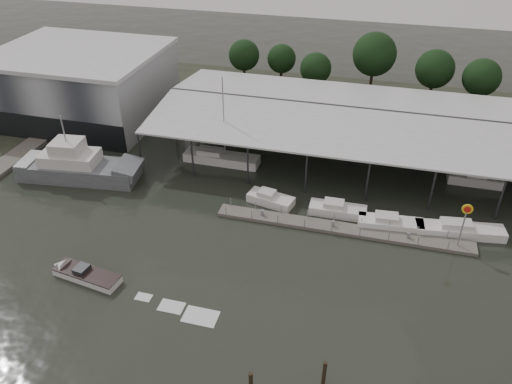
% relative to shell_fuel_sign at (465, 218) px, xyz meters
% --- Properties ---
extents(ground, '(200.00, 200.00, 0.00)m').
position_rel_shell_fuel_sign_xyz_m(ground, '(-27.00, -9.99, -3.93)').
color(ground, black).
rests_on(ground, ground).
extents(land_strip_far, '(140.00, 30.00, 0.30)m').
position_rel_shell_fuel_sign_xyz_m(land_strip_far, '(-27.00, 32.01, -3.83)').
color(land_strip_far, '#383D2D').
rests_on(land_strip_far, ground).
extents(land_strip_west, '(20.00, 40.00, 0.30)m').
position_rel_shell_fuel_sign_xyz_m(land_strip_west, '(-67.00, 20.01, -3.83)').
color(land_strip_west, '#383D2D').
rests_on(land_strip_west, ground).
extents(storage_warehouse, '(24.50, 20.50, 10.50)m').
position_rel_shell_fuel_sign_xyz_m(storage_warehouse, '(-55.00, 19.95, 1.36)').
color(storage_warehouse, '#9EA3A8').
rests_on(storage_warehouse, ground).
extents(covered_boat_shed, '(58.24, 24.00, 6.96)m').
position_rel_shell_fuel_sign_xyz_m(covered_boat_shed, '(-10.00, 18.01, 2.20)').
color(covered_boat_shed, silver).
rests_on(covered_boat_shed, ground).
extents(trawler_dock, '(3.00, 18.00, 0.50)m').
position_rel_shell_fuel_sign_xyz_m(trawler_dock, '(-57.00, 4.01, -3.68)').
color(trawler_dock, '#66625A').
rests_on(trawler_dock, ground).
extents(floating_dock, '(28.00, 2.00, 1.40)m').
position_rel_shell_fuel_sign_xyz_m(floating_dock, '(-12.00, 0.01, -3.72)').
color(floating_dock, '#66625A').
rests_on(floating_dock, ground).
extents(shell_fuel_sign, '(1.10, 0.18, 5.55)m').
position_rel_shell_fuel_sign_xyz_m(shell_fuel_sign, '(0.00, 0.00, 0.00)').
color(shell_fuel_sign, gray).
rests_on(shell_fuel_sign, ground).
extents(grey_trawler, '(15.98, 6.50, 8.84)m').
position_rel_shell_fuel_sign_xyz_m(grey_trawler, '(-45.59, 2.56, -2.35)').
color(grey_trawler, slate).
rests_on(grey_trawler, ground).
extents(white_sailboat, '(10.18, 2.70, 12.22)m').
position_rel_shell_fuel_sign_xyz_m(white_sailboat, '(-29.58, 10.93, -3.28)').
color(white_sailboat, white).
rests_on(white_sailboat, ground).
extents(speedboat_underway, '(18.47, 4.69, 2.00)m').
position_rel_shell_fuel_sign_xyz_m(speedboat_underway, '(-35.53, -13.88, -3.53)').
color(speedboat_underway, white).
rests_on(speedboat_underway, ground).
extents(moored_cruiser_0, '(5.79, 3.34, 1.70)m').
position_rel_shell_fuel_sign_xyz_m(moored_cruiser_0, '(-20.82, 3.10, -3.31)').
color(moored_cruiser_0, white).
rests_on(moored_cruiser_0, ground).
extents(moored_cruiser_1, '(6.47, 2.27, 1.70)m').
position_rel_shell_fuel_sign_xyz_m(moored_cruiser_1, '(-12.90, 2.96, -3.31)').
color(moored_cruiser_1, white).
rests_on(moored_cruiser_1, ground).
extents(moored_cruiser_2, '(7.17, 2.75, 1.70)m').
position_rel_shell_fuel_sign_xyz_m(moored_cruiser_2, '(-6.96, 1.83, -3.31)').
color(moored_cruiser_2, white).
rests_on(moored_cruiser_2, ground).
extents(moored_cruiser_3, '(9.53, 3.44, 1.70)m').
position_rel_shell_fuel_sign_xyz_m(moored_cruiser_3, '(0.33, 2.51, -3.31)').
color(moored_cruiser_3, white).
rests_on(moored_cruiser_3, ground).
extents(horizon_tree_line, '(67.69, 10.38, 10.87)m').
position_rel_shell_fuel_sign_xyz_m(horizon_tree_line, '(-2.44, 38.44, 2.05)').
color(horizon_tree_line, black).
rests_on(horizon_tree_line, ground).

